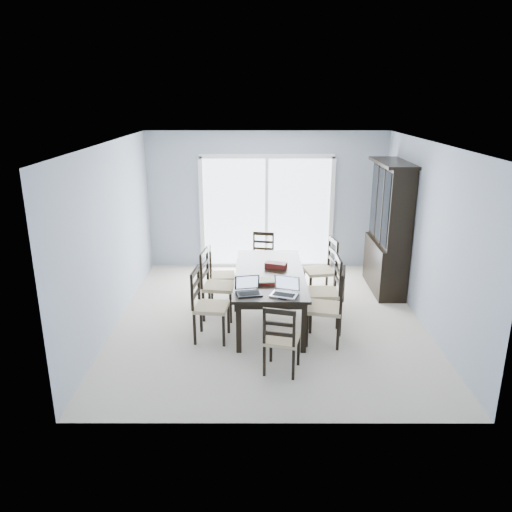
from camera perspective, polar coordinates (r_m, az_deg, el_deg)
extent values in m
plane|color=beige|center=(7.56, 1.52, -7.24)|extent=(5.00, 5.00, 0.00)
plane|color=white|center=(6.87, 1.70, 12.81)|extent=(5.00, 5.00, 0.00)
cube|color=#95A1B1|center=(9.54, 1.22, 6.33)|extent=(4.50, 0.02, 2.60)
cube|color=#95A1B1|center=(7.39, -16.12, 2.22)|extent=(0.02, 5.00, 2.60)
cube|color=#95A1B1|center=(7.51, 19.04, 2.17)|extent=(0.02, 5.00, 2.60)
cube|color=gray|center=(10.84, 1.07, 0.38)|extent=(4.50, 2.00, 0.10)
cube|color=#99999E|center=(11.65, 1.01, 4.68)|extent=(4.50, 0.06, 1.10)
cube|color=black|center=(7.28, 1.56, -2.02)|extent=(1.00, 2.20, 0.04)
cube|color=black|center=(7.30, 1.56, -2.47)|extent=(0.88, 2.08, 0.10)
cube|color=black|center=(6.51, -1.98, -8.22)|extent=(0.07, 0.07, 0.69)
cube|color=black|center=(6.53, 5.48, -8.19)|extent=(0.07, 0.07, 0.69)
cube|color=black|center=(8.35, -1.51, -2.18)|extent=(0.07, 0.07, 0.69)
cube|color=black|center=(8.37, 4.25, -2.17)|extent=(0.07, 0.07, 0.69)
cube|color=black|center=(8.83, 14.49, -1.07)|extent=(0.45, 1.30, 0.85)
cube|color=black|center=(8.56, 15.24, 5.75)|extent=(0.38, 1.30, 1.30)
cube|color=black|center=(8.45, 15.42, 10.23)|extent=(0.50, 1.38, 0.05)
cube|color=black|center=(8.12, 14.65, 5.16)|extent=(0.02, 0.36, 1.18)
cube|color=black|center=(8.52, 13.97, 5.78)|extent=(0.02, 0.36, 1.18)
cube|color=black|center=(8.92, 13.35, 6.35)|extent=(0.02, 0.36, 1.18)
cube|color=silver|center=(9.57, 1.21, 4.84)|extent=(2.40, 0.02, 2.10)
cube|color=white|center=(9.37, 1.26, 11.33)|extent=(2.52, 0.05, 0.08)
cube|color=white|center=(9.55, 1.21, 4.82)|extent=(0.06, 0.05, 2.10)
cube|color=white|center=(9.84, 1.17, -1.01)|extent=(2.52, 0.05, 0.05)
cube|color=black|center=(7.14, -6.29, -6.95)|extent=(0.04, 0.04, 0.45)
cube|color=black|center=(6.79, -7.02, -8.33)|extent=(0.04, 0.04, 0.45)
cube|color=black|center=(7.06, -3.15, -7.14)|extent=(0.04, 0.04, 0.45)
cube|color=black|center=(6.72, -3.71, -8.54)|extent=(0.04, 0.04, 0.45)
cube|color=tan|center=(6.82, -5.10, -5.84)|extent=(0.48, 0.48, 0.05)
cube|color=black|center=(7.80, -5.33, -4.62)|extent=(0.04, 0.04, 0.46)
cube|color=black|center=(7.44, -6.01, -5.81)|extent=(0.04, 0.04, 0.46)
cube|color=black|center=(7.73, -2.37, -4.79)|extent=(0.04, 0.04, 0.46)
cube|color=black|center=(7.36, -2.90, -6.00)|extent=(0.04, 0.04, 0.46)
cube|color=tan|center=(7.48, -4.20, -3.47)|extent=(0.50, 0.50, 0.05)
cube|color=black|center=(8.35, -5.02, -3.30)|extent=(0.03, 0.03, 0.40)
cube|color=black|center=(8.02, -5.04, -4.21)|extent=(0.03, 0.03, 0.40)
cube|color=black|center=(8.35, -2.60, -3.25)|extent=(0.03, 0.03, 0.40)
cube|color=black|center=(8.03, -2.52, -4.15)|extent=(0.03, 0.03, 0.40)
cube|color=tan|center=(8.11, -3.83, -2.26)|extent=(0.42, 0.42, 0.05)
cube|color=black|center=(6.69, 9.36, -8.78)|extent=(0.05, 0.05, 0.46)
cube|color=black|center=(7.06, 9.59, -7.31)|extent=(0.05, 0.05, 0.46)
cube|color=black|center=(6.72, 5.83, -8.50)|extent=(0.05, 0.05, 0.46)
cube|color=black|center=(7.09, 6.26, -7.05)|extent=(0.05, 0.05, 0.46)
cube|color=tan|center=(6.78, 7.85, -5.92)|extent=(0.54, 0.54, 0.05)
cube|color=black|center=(7.27, 9.29, -6.59)|extent=(0.04, 0.04, 0.45)
cube|color=black|center=(7.63, 8.80, -5.35)|extent=(0.04, 0.04, 0.45)
cube|color=black|center=(7.21, 6.14, -6.65)|extent=(0.04, 0.04, 0.45)
cube|color=black|center=(7.57, 5.80, -5.40)|extent=(0.04, 0.04, 0.45)
cube|color=tan|center=(7.32, 7.59, -4.18)|extent=(0.45, 0.45, 0.05)
cube|color=black|center=(8.16, 8.93, -3.77)|extent=(0.04, 0.04, 0.45)
cube|color=black|center=(8.52, 8.07, -2.80)|extent=(0.04, 0.04, 0.45)
cube|color=black|center=(8.05, 6.23, -3.98)|extent=(0.04, 0.04, 0.45)
cube|color=black|center=(8.40, 5.47, -2.98)|extent=(0.04, 0.04, 0.45)
cube|color=tan|center=(8.19, 7.24, -1.72)|extent=(0.51, 0.51, 0.05)
cube|color=black|center=(6.06, 0.97, -11.90)|extent=(0.04, 0.04, 0.40)
cube|color=black|center=(6.00, 4.30, -12.29)|extent=(0.04, 0.04, 0.40)
cube|color=black|center=(6.35, 1.72, -10.38)|extent=(0.04, 0.04, 0.40)
cube|color=black|center=(6.30, 4.88, -10.73)|extent=(0.04, 0.04, 0.40)
cube|color=tan|center=(6.07, 3.00, -9.49)|extent=(0.47, 0.47, 0.05)
cube|color=black|center=(9.07, 1.93, -1.52)|extent=(0.04, 0.04, 0.39)
cube|color=black|center=(9.12, -0.23, -1.40)|extent=(0.04, 0.04, 0.39)
cube|color=black|center=(8.75, 1.60, -2.27)|extent=(0.04, 0.04, 0.39)
cube|color=black|center=(8.80, -0.64, -2.13)|extent=(0.04, 0.04, 0.39)
cube|color=tan|center=(8.86, 0.67, -0.48)|extent=(0.45, 0.45, 0.05)
cube|color=black|center=(6.47, -0.79, -4.33)|extent=(0.36, 0.29, 0.02)
cube|color=silver|center=(6.43, -0.79, -3.41)|extent=(0.29, 0.10, 0.17)
cube|color=silver|center=(6.45, 3.23, -4.46)|extent=(0.40, 0.34, 0.02)
cube|color=silver|center=(6.40, 3.25, -3.49)|extent=(0.30, 0.14, 0.18)
cube|color=maroon|center=(6.86, 1.09, -2.96)|extent=(0.26, 0.20, 0.03)
cube|color=gold|center=(6.85, 1.17, -2.77)|extent=(0.30, 0.25, 0.01)
cube|color=black|center=(6.34, 3.08, -4.87)|extent=(0.12, 0.09, 0.01)
cube|color=#541016|center=(7.46, 2.29, -1.05)|extent=(0.35, 0.25, 0.08)
cube|color=brown|center=(10.84, -1.39, 3.34)|extent=(1.99, 1.78, 0.98)
cube|color=#989898|center=(10.72, -1.41, 6.04)|extent=(2.05, 1.83, 0.07)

